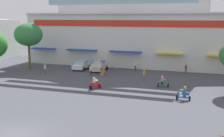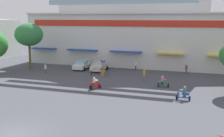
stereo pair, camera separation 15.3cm
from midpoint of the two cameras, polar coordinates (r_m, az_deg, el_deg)
name	(u,v)px [view 1 (the left image)]	position (r m, az deg, el deg)	size (l,w,h in m)	color
ground_plane	(85,93)	(34.33, -5.43, -4.70)	(128.00, 128.00, 0.00)	#46484F
colonial_building	(135,18)	(55.03, 4.44, 9.84)	(38.38, 16.58, 19.20)	silver
plaza_tree_2	(28,35)	(50.38, -16.07, 6.34)	(4.83, 4.11, 7.69)	brown
parked_car_0	(81,65)	(49.09, -6.07, 0.67)	(2.57, 4.21, 1.46)	silver
parked_car_1	(99,66)	(47.44, -2.69, 0.46)	(2.60, 4.54, 1.61)	beige
scooter_rider_0	(95,84)	(35.84, -3.50, -3.01)	(1.26, 1.35, 1.51)	black
scooter_rider_1	(163,82)	(37.24, 9.78, -2.69)	(1.43, 0.69, 1.46)	black
scooter_rider_3	(184,94)	(31.94, 13.64, -4.89)	(1.50, 0.59, 1.53)	black
pedestrian_0	(135,65)	(47.87, 4.47, 0.68)	(0.47, 0.47, 1.62)	#403F4B
pedestrian_1	(45,68)	(46.06, -12.99, 0.08)	(0.45, 0.45, 1.62)	brown
pedestrian_2	(144,74)	(39.94, 6.15, -1.15)	(0.34, 0.34, 1.70)	slate
pedestrian_3	(186,68)	(46.23, 14.11, 0.00)	(0.50, 0.50, 1.55)	#444C4B
pedestrian_4	(91,69)	(43.84, -4.20, -0.16)	(0.36, 0.36, 1.66)	#302049
balloon_vendor_cart	(103,69)	(43.95, -1.90, -0.19)	(0.72, 0.97, 2.44)	olive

